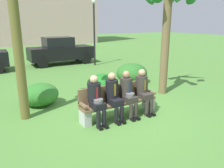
% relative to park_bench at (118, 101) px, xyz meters
% --- Properties ---
extents(ground_plane, '(80.00, 80.00, 0.00)m').
position_rel_park_bench_xyz_m(ground_plane, '(0.17, 0.05, -0.43)').
color(ground_plane, '#528A3A').
extents(park_bench, '(2.27, 0.44, 0.90)m').
position_rel_park_bench_xyz_m(park_bench, '(0.00, 0.00, 0.00)').
color(park_bench, brown).
rests_on(park_bench, ground).
extents(seated_man_leftmost, '(0.34, 0.72, 1.27)m').
position_rel_park_bench_xyz_m(seated_man_leftmost, '(-0.75, -0.14, 0.28)').
color(seated_man_leftmost, black).
rests_on(seated_man_leftmost, ground).
extents(seated_man_centerleft, '(0.34, 0.72, 1.28)m').
position_rel_park_bench_xyz_m(seated_man_centerleft, '(-0.23, -0.13, 0.28)').
color(seated_man_centerleft, black).
rests_on(seated_man_centerleft, ground).
extents(seated_man_centerright, '(0.34, 0.72, 1.28)m').
position_rel_park_bench_xyz_m(seated_man_centerright, '(0.23, -0.14, 0.28)').
color(seated_man_centerright, '#38332D').
rests_on(seated_man_centerright, ground).
extents(seated_man_rightmost, '(0.34, 0.72, 1.27)m').
position_rel_park_bench_xyz_m(seated_man_rightmost, '(0.77, -0.13, 0.28)').
color(seated_man_rightmost, '#38332D').
rests_on(seated_man_rightmost, ground).
extents(palm_tree_tall, '(1.73, 1.68, 4.64)m').
position_rel_park_bench_xyz_m(palm_tree_tall, '(2.56, 0.93, 2.85)').
color(palm_tree_tall, brown).
rests_on(palm_tree_tall, ground).
extents(shrub_near_bench, '(1.15, 1.05, 0.72)m').
position_rel_park_bench_xyz_m(shrub_near_bench, '(-1.69, 1.95, -0.08)').
color(shrub_near_bench, '#327A2B').
rests_on(shrub_near_bench, ground).
extents(shrub_mid_lawn, '(1.37, 1.26, 0.86)m').
position_rel_park_bench_xyz_m(shrub_mid_lawn, '(2.40, 2.73, -0.01)').
color(shrub_mid_lawn, '#32762B').
rests_on(shrub_mid_lawn, ground).
extents(shrub_far_lawn, '(1.19, 1.09, 0.74)m').
position_rel_park_bench_xyz_m(shrub_far_lawn, '(0.58, 2.01, -0.06)').
color(shrub_far_lawn, '#207623').
rests_on(shrub_far_lawn, ground).
extents(parked_car_far, '(3.91, 1.72, 1.68)m').
position_rel_park_bench_xyz_m(parked_car_far, '(1.18, 8.73, 0.40)').
color(parked_car_far, black).
rests_on(parked_car_far, ground).
extents(street_lamp, '(0.24, 0.24, 3.82)m').
position_rel_park_bench_xyz_m(street_lamp, '(2.85, 7.28, 1.89)').
color(street_lamp, black).
rests_on(street_lamp, ground).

